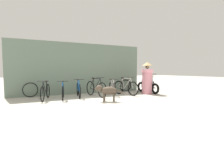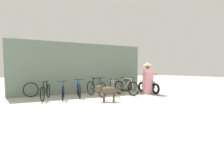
# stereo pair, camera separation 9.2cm
# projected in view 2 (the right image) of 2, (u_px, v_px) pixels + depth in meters

# --- Properties ---
(ground_plane) EXTENTS (60.00, 60.00, 0.00)m
(ground_plane) POSITION_uv_depth(u_px,v_px,m) (106.00, 104.00, 6.41)
(ground_plane) COLOR #B7B2A5
(shop_wall_back) EXTENTS (7.09, 0.20, 2.68)m
(shop_wall_back) POSITION_uv_depth(u_px,v_px,m) (81.00, 69.00, 9.36)
(shop_wall_back) COLOR slate
(shop_wall_back) RESTS_ON ground
(bicycle_0) EXTENTS (0.61, 1.65, 0.83)m
(bicycle_0) POSITION_uv_depth(u_px,v_px,m) (46.00, 92.00, 7.45)
(bicycle_0) COLOR black
(bicycle_0) RESTS_ON ground
(bicycle_1) EXTENTS (0.50, 1.64, 0.81)m
(bicycle_1) POSITION_uv_depth(u_px,v_px,m) (63.00, 91.00, 7.64)
(bicycle_1) COLOR black
(bicycle_1) RESTS_ON ground
(bicycle_2) EXTENTS (0.46, 1.60, 0.86)m
(bicycle_2) POSITION_uv_depth(u_px,v_px,m) (79.00, 90.00, 8.11)
(bicycle_2) COLOR black
(bicycle_2) RESTS_ON ground
(bicycle_3) EXTENTS (0.50, 1.75, 0.93)m
(bicycle_3) POSITION_uv_depth(u_px,v_px,m) (96.00, 89.00, 8.34)
(bicycle_3) COLOR black
(bicycle_3) RESTS_ON ground
(bicycle_4) EXTENTS (0.58, 1.66, 0.84)m
(bicycle_4) POSITION_uv_depth(u_px,v_px,m) (112.00, 88.00, 8.76)
(bicycle_4) COLOR black
(bicycle_4) RESTS_ON ground
(bicycle_5) EXTENTS (0.58, 1.66, 0.91)m
(bicycle_5) POSITION_uv_depth(u_px,v_px,m) (126.00, 88.00, 8.91)
(bicycle_5) COLOR black
(bicycle_5) RESTS_ON ground
(motorcycle) EXTENTS (0.58, 1.85, 1.06)m
(motorcycle) POSITION_uv_depth(u_px,v_px,m) (148.00, 85.00, 9.70)
(motorcycle) COLOR black
(motorcycle) RESTS_ON ground
(stray_dog) EXTENTS (1.06, 0.65, 0.67)m
(stray_dog) POSITION_uv_depth(u_px,v_px,m) (107.00, 91.00, 6.96)
(stray_dog) COLOR #4C3F33
(stray_dog) RESTS_ON ground
(person_in_robes) EXTENTS (0.85, 0.85, 1.69)m
(person_in_robes) POSITION_uv_depth(u_px,v_px,m) (148.00, 78.00, 9.25)
(person_in_robes) COLOR pink
(person_in_robes) RESTS_ON ground
(spare_tire_left) EXTENTS (0.69, 0.15, 0.69)m
(spare_tire_left) POSITION_uv_depth(u_px,v_px,m) (31.00, 90.00, 8.15)
(spare_tire_left) COLOR black
(spare_tire_left) RESTS_ON ground
(spare_tire_right) EXTENTS (0.70, 0.23, 0.71)m
(spare_tire_right) POSITION_uv_depth(u_px,v_px,m) (126.00, 86.00, 10.33)
(spare_tire_right) COLOR black
(spare_tire_right) RESTS_ON ground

